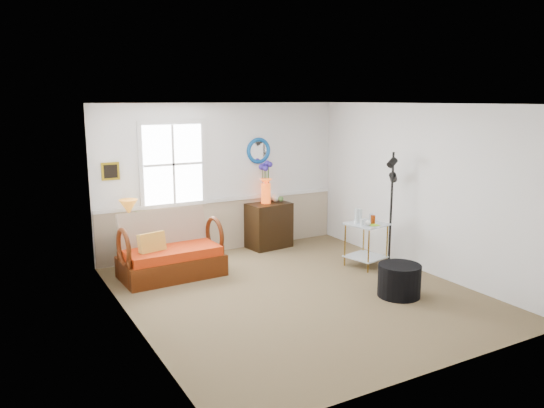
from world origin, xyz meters
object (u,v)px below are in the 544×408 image
cabinet (269,225)px  ottoman (399,280)px  lamp_stand (131,251)px  floor_lamp (391,210)px  side_table (366,245)px  loveseat (171,245)px

cabinet → ottoman: (0.37, -3.03, -0.18)m
ottoman → lamp_stand: bearing=134.3°
cabinet → floor_lamp: floor_lamp is taller
lamp_stand → side_table: bearing=-26.9°
cabinet → side_table: (0.82, -1.75, -0.05)m
loveseat → cabinet: (2.08, 0.70, -0.08)m
side_table → floor_lamp: size_ratio=0.38×
lamp_stand → cabinet: 2.53m
loveseat → cabinet: loveseat is taller
side_table → ottoman: side_table is taller
cabinet → lamp_stand: bearing=174.5°
floor_lamp → ottoman: floor_lamp is taller
floor_lamp → loveseat: bearing=149.3°
loveseat → ottoman: size_ratio=2.58×
loveseat → lamp_stand: bearing=122.5°
side_table → loveseat: bearing=160.1°
floor_lamp → ottoman: bearing=-135.8°
lamp_stand → loveseat: bearing=-55.2°
ottoman → floor_lamp: bearing=54.3°
lamp_stand → ottoman: 4.15m
cabinet → side_table: cabinet is taller
lamp_stand → cabinet: bearing=1.3°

